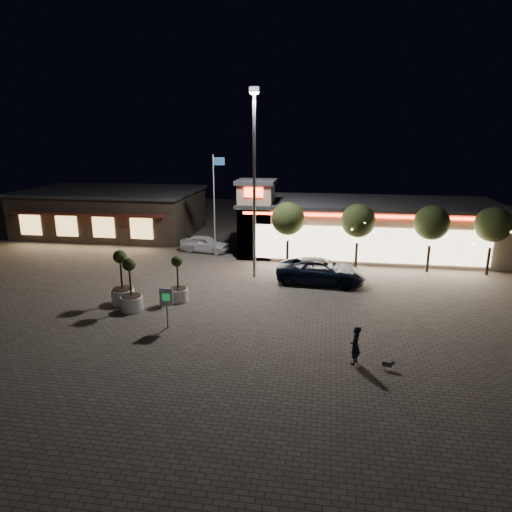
% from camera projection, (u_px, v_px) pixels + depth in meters
% --- Properties ---
extents(ground, '(90.00, 90.00, 0.00)m').
position_uv_depth(ground, '(193.00, 320.00, 24.16)').
color(ground, '#61584F').
rests_on(ground, ground).
extents(retail_building, '(20.40, 8.40, 6.10)m').
position_uv_depth(retail_building, '(360.00, 226.00, 37.23)').
color(retail_building, tan).
rests_on(retail_building, ground).
extents(restaurant_building, '(16.40, 11.00, 4.30)m').
position_uv_depth(restaurant_building, '(113.00, 211.00, 44.74)').
color(restaurant_building, '#382D23').
rests_on(restaurant_building, ground).
extents(floodlight_pole, '(0.60, 0.40, 12.38)m').
position_uv_depth(floodlight_pole, '(254.00, 174.00, 29.65)').
color(floodlight_pole, gray).
rests_on(floodlight_pole, ground).
extents(flagpole, '(0.95, 0.10, 8.00)m').
position_uv_depth(flagpole, '(215.00, 197.00, 35.60)').
color(flagpole, white).
rests_on(flagpole, ground).
extents(string_tree_a, '(2.42, 2.42, 4.79)m').
position_uv_depth(string_tree_a, '(288.00, 219.00, 33.11)').
color(string_tree_a, '#332319').
rests_on(string_tree_a, ground).
extents(string_tree_b, '(2.42, 2.42, 4.79)m').
position_uv_depth(string_tree_b, '(358.00, 221.00, 32.36)').
color(string_tree_b, '#332319').
rests_on(string_tree_b, ground).
extents(string_tree_c, '(2.42, 2.42, 4.79)m').
position_uv_depth(string_tree_c, '(432.00, 223.00, 31.61)').
color(string_tree_c, '#332319').
rests_on(string_tree_c, ground).
extents(string_tree_d, '(2.42, 2.42, 4.79)m').
position_uv_depth(string_tree_d, '(493.00, 225.00, 31.01)').
color(string_tree_d, '#332319').
rests_on(string_tree_d, ground).
extents(pickup_truck, '(6.02, 3.14, 1.62)m').
position_uv_depth(pickup_truck, '(321.00, 271.00, 29.98)').
color(pickup_truck, black).
rests_on(pickup_truck, ground).
extents(white_sedan, '(4.28, 2.21, 1.39)m').
position_uv_depth(white_sedan, '(205.00, 244.00, 37.80)').
color(white_sedan, white).
rests_on(white_sedan, ground).
extents(pedestrian, '(0.60, 0.73, 1.71)m').
position_uv_depth(pedestrian, '(355.00, 345.00, 19.44)').
color(pedestrian, black).
rests_on(pedestrian, ground).
extents(dog, '(0.54, 0.25, 0.29)m').
position_uv_depth(dog, '(389.00, 363.00, 19.07)').
color(dog, '#59514C').
rests_on(dog, ground).
extents(planter_left, '(1.30, 1.30, 3.20)m').
position_uv_depth(planter_left, '(122.00, 287.00, 26.32)').
color(planter_left, white).
rests_on(planter_left, ground).
extents(planter_mid, '(1.23, 1.23, 3.02)m').
position_uv_depth(planter_mid, '(131.00, 294.00, 25.31)').
color(planter_mid, white).
rests_on(planter_mid, ground).
extents(planter_right, '(1.12, 1.12, 2.76)m').
position_uv_depth(planter_right, '(178.00, 287.00, 26.76)').
color(planter_right, white).
rests_on(planter_right, ground).
extents(valet_sign, '(0.70, 0.10, 2.11)m').
position_uv_depth(valet_sign, '(166.00, 300.00, 22.87)').
color(valet_sign, gray).
rests_on(valet_sign, ground).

